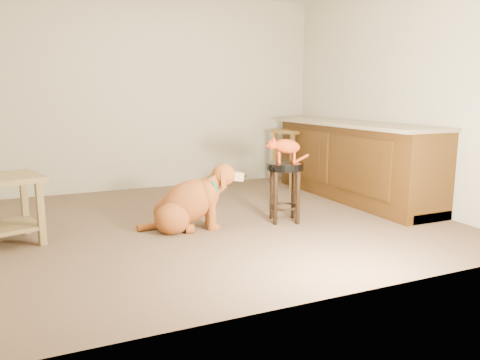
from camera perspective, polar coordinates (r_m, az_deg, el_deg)
name	(u,v)px	position (r m, az deg, el deg)	size (l,w,h in m)	color
floor	(214,221)	(4.77, -3.25, -5.06)	(4.50, 4.00, 0.01)	brown
room_shell	(212,51)	(4.61, -3.47, 15.45)	(4.54, 4.04, 2.62)	#BCB697
cabinet_run	(353,163)	(5.88, 13.61, 2.01)	(0.70, 2.56, 0.94)	#41270B
padded_stool	(285,180)	(4.69, 5.49, 0.02)	(0.39, 0.39, 0.60)	black
wood_stool	(292,157)	(6.52, 6.40, 2.80)	(0.52, 0.52, 0.79)	brown
side_table	(4,200)	(4.43, -26.80, -2.17)	(0.71, 0.71, 0.59)	olive
golden_retriever	(189,204)	(4.47, -6.24, -2.88)	(1.02, 0.57, 0.66)	brown
tabby_kitten	(284,147)	(4.65, 5.43, 4.01)	(0.45, 0.22, 0.28)	#A43610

